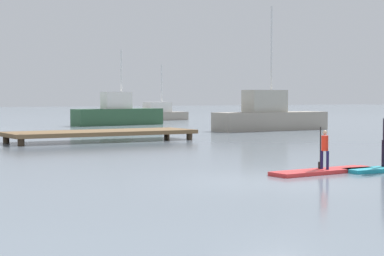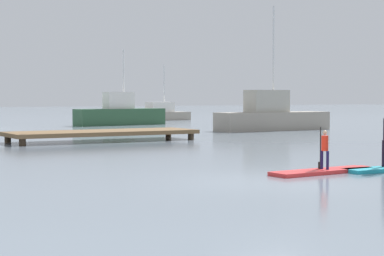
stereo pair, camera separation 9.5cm
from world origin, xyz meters
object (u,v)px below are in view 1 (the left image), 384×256
at_px(paddleboard_near, 324,171).
at_px(motor_boat_small_navy, 118,114).
at_px(trawler_grey_distant, 159,113).
at_px(paddler_child_solo, 324,148).
at_px(fishing_boat_green_midground, 269,116).

bearing_deg(paddleboard_near, motor_boat_small_navy, 75.57).
bearing_deg(trawler_grey_distant, paddler_child_solo, -111.61).
relative_size(paddleboard_near, motor_boat_small_navy, 0.49).
relative_size(paddleboard_near, trawler_grey_distant, 0.61).
xyz_separation_m(paddler_child_solo, trawler_grey_distant, (14.94, 37.71, -0.08)).
bearing_deg(trawler_grey_distant, paddleboard_near, -111.61).
height_order(paddleboard_near, paddler_child_solo, paddler_child_solo).
relative_size(paddler_child_solo, fishing_boat_green_midground, 0.15).
relative_size(paddleboard_near, fishing_boat_green_midground, 0.45).
distance_m(paddleboard_near, trawler_grey_distant, 40.57).
xyz_separation_m(paddleboard_near, fishing_boat_green_midground, (12.57, 19.07, 0.79)).
bearing_deg(trawler_grey_distant, motor_boat_small_navy, -134.38).
xyz_separation_m(fishing_boat_green_midground, motor_boat_small_navy, (-4.73, 11.39, -0.05)).
height_order(motor_boat_small_navy, trawler_grey_distant, motor_boat_small_navy).
relative_size(paddler_child_solo, motor_boat_small_navy, 0.16).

